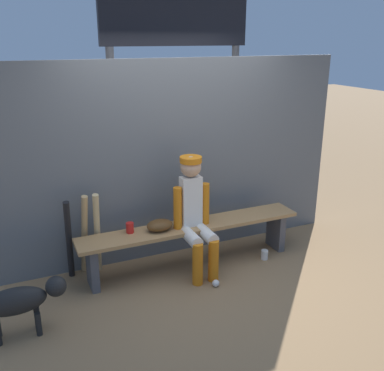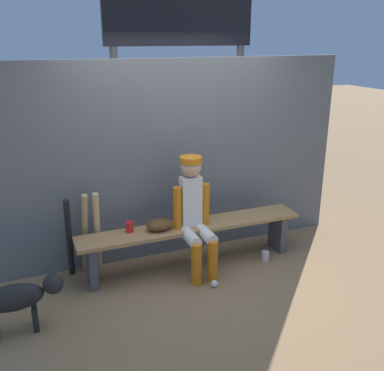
{
  "view_description": "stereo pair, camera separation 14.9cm",
  "coord_description": "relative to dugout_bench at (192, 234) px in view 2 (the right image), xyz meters",
  "views": [
    {
      "loc": [
        -1.76,
        -3.99,
        2.43
      ],
      "look_at": [
        0.0,
        0.0,
        0.95
      ],
      "focal_mm": 40.91,
      "sensor_mm": 36.0,
      "label": 1
    },
    {
      "loc": [
        -1.62,
        -4.05,
        2.43
      ],
      "look_at": [
        0.0,
        0.0,
        0.95
      ],
      "focal_mm": 40.91,
      "sensor_mm": 36.0,
      "label": 2
    }
  ],
  "objects": [
    {
      "name": "dog",
      "position": [
        -1.79,
        -0.52,
        -0.05
      ],
      "size": [
        0.84,
        0.2,
        0.49
      ],
      "color": "black",
      "rests_on": "ground_plane"
    },
    {
      "name": "ground_plane",
      "position": [
        0.0,
        0.0,
        -0.38
      ],
      "size": [
        30.0,
        30.0,
        0.0
      ],
      "primitive_type": "plane",
      "color": "olive"
    },
    {
      "name": "chainlink_fence",
      "position": [
        0.0,
        0.41,
        0.73
      ],
      "size": [
        4.04,
        0.03,
        2.23
      ],
      "primitive_type": "cube",
      "color": "#595E63",
      "rests_on": "ground_plane"
    },
    {
      "name": "cup_on_bench",
      "position": [
        -0.67,
        0.07,
        0.17
      ],
      "size": [
        0.08,
        0.08,
        0.11
      ],
      "primitive_type": "cylinder",
      "color": "red",
      "rests_on": "dugout_bench"
    },
    {
      "name": "bat_wood_tan",
      "position": [
        -1.11,
        0.27,
        0.08
      ],
      "size": [
        0.11,
        0.27,
        0.93
      ],
      "primitive_type": "cylinder",
      "rotation": [
        0.22,
        0.0,
        0.17
      ],
      "color": "tan",
      "rests_on": "ground_plane"
    },
    {
      "name": "dugout_bench",
      "position": [
        0.0,
        0.0,
        0.0
      ],
      "size": [
        2.5,
        0.36,
        0.5
      ],
      "color": "#AD7F4C",
      "rests_on": "ground_plane"
    },
    {
      "name": "cup_on_ground",
      "position": [
        0.82,
        -0.21,
        -0.33
      ],
      "size": [
        0.08,
        0.08,
        0.11
      ],
      "primitive_type": "cylinder",
      "color": "silver",
      "rests_on": "ground_plane"
    },
    {
      "name": "bat_aluminum_black",
      "position": [
        -1.28,
        0.24,
        0.07
      ],
      "size": [
        0.07,
        0.22,
        0.91
      ],
      "primitive_type": "cylinder",
      "rotation": [
        0.18,
        0.0,
        -0.05
      ],
      "color": "black",
      "rests_on": "ground_plane"
    },
    {
      "name": "scoreboard",
      "position": [
        0.49,
        1.47,
        2.08
      ],
      "size": [
        2.25,
        0.27,
        3.51
      ],
      "color": "#3F3F42",
      "rests_on": "ground_plane"
    },
    {
      "name": "bat_wood_natural",
      "position": [
        -0.98,
        0.24,
        0.09
      ],
      "size": [
        0.08,
        0.24,
        0.94
      ],
      "primitive_type": "cylinder",
      "rotation": [
        0.19,
        0.0,
        -0.07
      ],
      "color": "tan",
      "rests_on": "ground_plane"
    },
    {
      "name": "player_seated",
      "position": [
        -0.01,
        -0.11,
        0.31
      ],
      "size": [
        0.41,
        0.55,
        1.26
      ],
      "color": "silver",
      "rests_on": "ground_plane"
    },
    {
      "name": "baseball_glove",
      "position": [
        -0.37,
        0.0,
        0.17
      ],
      "size": [
        0.28,
        0.2,
        0.12
      ],
      "primitive_type": "ellipsoid",
      "color": "#593819",
      "rests_on": "dugout_bench"
    },
    {
      "name": "baseball",
      "position": [
        0.05,
        -0.5,
        -0.35
      ],
      "size": [
        0.07,
        0.07,
        0.07
      ],
      "primitive_type": "sphere",
      "color": "white",
      "rests_on": "ground_plane"
    }
  ]
}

